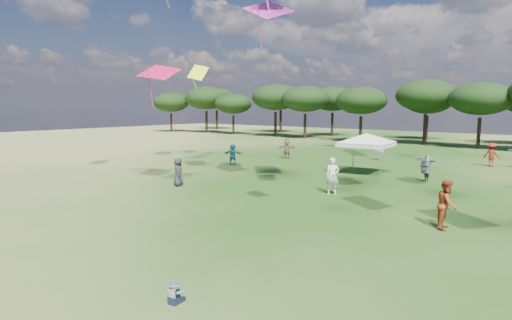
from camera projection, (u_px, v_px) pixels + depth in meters
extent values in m
cylinder|color=black|center=(171.00, 123.00, 71.73)|extent=(0.35, 0.35, 3.09)
ellipsoid|color=black|center=(171.00, 102.00, 71.29)|extent=(6.01, 6.01, 3.24)
cylinder|color=black|center=(207.00, 122.00, 69.39)|extent=(0.40, 0.40, 3.51)
ellipsoid|color=black|center=(206.00, 98.00, 68.90)|extent=(6.82, 6.82, 3.68)
cylinder|color=black|center=(233.00, 125.00, 65.78)|extent=(0.33, 0.33, 2.92)
ellipsoid|color=black|center=(233.00, 104.00, 65.37)|extent=(5.67, 5.67, 3.06)
cylinder|color=black|center=(275.00, 124.00, 60.96)|extent=(0.40, 0.40, 3.49)
ellipsoid|color=black|center=(276.00, 97.00, 60.47)|extent=(6.79, 6.79, 3.66)
cylinder|color=black|center=(305.00, 126.00, 57.55)|extent=(0.38, 0.38, 3.32)
ellipsoid|color=black|center=(305.00, 99.00, 57.09)|extent=(6.44, 6.44, 3.47)
cylinder|color=black|center=(361.00, 129.00, 51.77)|extent=(0.36, 0.36, 3.14)
ellipsoid|color=black|center=(361.00, 100.00, 51.33)|extent=(6.11, 6.11, 3.29)
cylinder|color=black|center=(425.00, 129.00, 48.47)|extent=(0.40, 0.40, 3.46)
ellipsoid|color=black|center=(426.00, 96.00, 47.99)|extent=(6.73, 6.73, 3.63)
cylinder|color=black|center=(479.00, 133.00, 43.95)|extent=(0.37, 0.37, 3.21)
ellipsoid|color=black|center=(481.00, 99.00, 43.50)|extent=(6.24, 6.24, 3.36)
cylinder|color=black|center=(217.00, 120.00, 79.91)|extent=(0.41, 0.41, 3.56)
ellipsoid|color=black|center=(217.00, 98.00, 79.41)|extent=(6.92, 6.92, 3.73)
cylinder|color=black|center=(281.00, 121.00, 70.47)|extent=(0.41, 0.41, 3.62)
ellipsoid|color=black|center=(281.00, 97.00, 69.96)|extent=(7.03, 7.03, 3.79)
cylinder|color=black|center=(332.00, 124.00, 62.28)|extent=(0.39, 0.39, 3.37)
ellipsoid|color=black|center=(333.00, 99.00, 61.81)|extent=(6.54, 6.54, 3.53)
cylinder|color=black|center=(427.00, 128.00, 55.61)|extent=(0.36, 0.36, 3.11)
ellipsoid|color=black|center=(428.00, 101.00, 55.17)|extent=(6.05, 6.05, 3.26)
cylinder|color=gray|center=(337.00, 160.00, 27.45)|extent=(0.06, 0.06, 2.00)
cylinder|color=gray|center=(381.00, 163.00, 25.87)|extent=(0.06, 0.06, 2.00)
cylinder|color=gray|center=(353.00, 155.00, 29.80)|extent=(0.06, 0.06, 2.00)
cylinder|color=gray|center=(394.00, 158.00, 28.22)|extent=(0.06, 0.06, 2.00)
cube|color=silver|center=(366.00, 144.00, 27.71)|extent=(3.28, 3.28, 0.25)
pyramid|color=silver|center=(367.00, 133.00, 27.62)|extent=(6.13, 6.13, 0.60)
cube|color=black|center=(174.00, 300.00, 9.69)|extent=(0.25, 0.25, 0.17)
cube|color=black|center=(177.00, 298.00, 9.87)|extent=(0.11, 0.21, 0.09)
cube|color=black|center=(182.00, 300.00, 9.79)|extent=(0.11, 0.21, 0.09)
cube|color=white|center=(174.00, 292.00, 9.66)|extent=(0.23, 0.18, 0.22)
cylinder|color=white|center=(171.00, 290.00, 9.78)|extent=(0.10, 0.22, 0.14)
cylinder|color=white|center=(181.00, 293.00, 9.64)|extent=(0.10, 0.22, 0.14)
sphere|color=#E0B293|center=(174.00, 286.00, 9.64)|extent=(0.15, 0.15, 0.15)
cone|color=teal|center=(174.00, 284.00, 9.64)|extent=(0.25, 0.25, 0.03)
cylinder|color=teal|center=(174.00, 283.00, 9.63)|extent=(0.17, 0.17, 0.07)
imported|color=silver|center=(333.00, 176.00, 21.50)|extent=(0.81, 0.77, 1.87)
imported|color=silver|center=(379.00, 150.00, 34.68)|extent=(0.90, 1.00, 1.68)
imported|color=brown|center=(287.00, 149.00, 35.93)|extent=(1.63, 1.18, 1.70)
imported|color=#28292D|center=(178.00, 172.00, 23.71)|extent=(0.91, 0.90, 1.59)
imported|color=#28657A|center=(233.00, 154.00, 32.03)|extent=(1.59, 0.96, 1.63)
imported|color=maroon|center=(492.00, 155.00, 31.19)|extent=(1.22, 0.84, 1.75)
imported|color=#4D4E52|center=(426.00, 168.00, 25.02)|extent=(2.05, 1.49, 1.66)
imported|color=maroon|center=(447.00, 204.00, 15.47)|extent=(0.79, 0.96, 1.82)
plane|color=#AB2A8F|center=(268.00, 10.00, 21.40)|extent=(2.82, 2.49, 1.57)
plane|color=#C41747|center=(160.00, 72.00, 22.63)|extent=(2.62, 2.71, 1.05)
plane|color=#DAFF1A|center=(198.00, 72.00, 34.62)|extent=(1.72, 1.85, 1.49)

